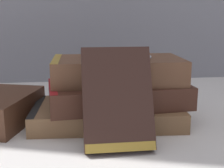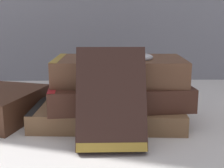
{
  "view_description": "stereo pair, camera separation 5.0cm",
  "coord_description": "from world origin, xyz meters",
  "px_view_note": "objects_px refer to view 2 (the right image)",
  "views": [
    {
      "loc": [
        -0.02,
        -0.5,
        0.18
      ],
      "look_at": [
        0.04,
        -0.01,
        0.07
      ],
      "focal_mm": 50.0,
      "sensor_mm": 36.0,
      "label": 1
    },
    {
      "loc": [
        0.03,
        -0.5,
        0.18
      ],
      "look_at": [
        0.04,
        -0.01,
        0.07
      ],
      "focal_mm": 50.0,
      "sensor_mm": 36.0,
      "label": 2
    }
  ],
  "objects_px": {
    "book_flat_bottom": "(105,113)",
    "book_leaning_front": "(111,103)",
    "book_flat_top": "(116,70)",
    "pocket_watch": "(134,57)",
    "book_flat_middle": "(116,94)"
  },
  "relations": [
    {
      "from": "pocket_watch",
      "to": "book_leaning_front",
      "type": "bearing_deg",
      "value": -111.91
    },
    {
      "from": "book_flat_top",
      "to": "pocket_watch",
      "type": "height_order",
      "value": "pocket_watch"
    },
    {
      "from": "book_flat_middle",
      "to": "pocket_watch",
      "type": "bearing_deg",
      "value": 1.88
    },
    {
      "from": "book_flat_middle",
      "to": "book_leaning_front",
      "type": "xyz_separation_m",
      "value": [
        -0.01,
        -0.1,
        0.01
      ]
    },
    {
      "from": "book_flat_middle",
      "to": "book_flat_top",
      "type": "distance_m",
      "value": 0.04
    },
    {
      "from": "book_flat_top",
      "to": "book_leaning_front",
      "type": "height_order",
      "value": "book_leaning_front"
    },
    {
      "from": "book_flat_bottom",
      "to": "book_leaning_front",
      "type": "relative_size",
      "value": 1.86
    },
    {
      "from": "book_flat_bottom",
      "to": "book_leaning_front",
      "type": "distance_m",
      "value": 0.11
    },
    {
      "from": "book_flat_top",
      "to": "pocket_watch",
      "type": "xyz_separation_m",
      "value": [
        0.03,
        -0.01,
        0.02
      ]
    },
    {
      "from": "book_leaning_front",
      "to": "book_flat_top",
      "type": "bearing_deg",
      "value": 84.27
    },
    {
      "from": "book_flat_top",
      "to": "book_leaning_front",
      "type": "xyz_separation_m",
      "value": [
        -0.01,
        -0.11,
        -0.02
      ]
    },
    {
      "from": "book_leaning_front",
      "to": "book_flat_middle",
      "type": "bearing_deg",
      "value": 84.03
    },
    {
      "from": "book_flat_bottom",
      "to": "pocket_watch",
      "type": "distance_m",
      "value": 0.11
    },
    {
      "from": "pocket_watch",
      "to": "book_flat_middle",
      "type": "bearing_deg",
      "value": -173.45
    },
    {
      "from": "book_flat_top",
      "to": "pocket_watch",
      "type": "distance_m",
      "value": 0.04
    }
  ]
}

